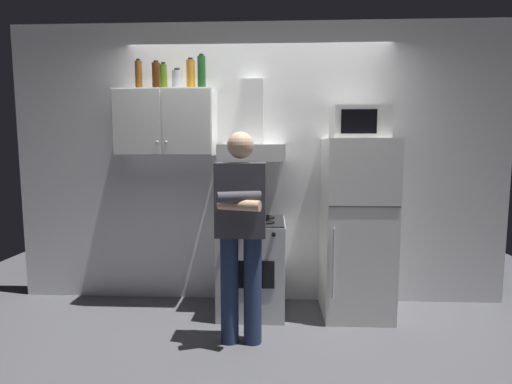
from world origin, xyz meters
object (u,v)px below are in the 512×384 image
(bottle_rum_dark, at_px, (156,76))
(bottle_canister_steel, at_px, (177,80))
(person_standing, at_px, (241,230))
(bottle_beer_brown, at_px, (139,75))
(refrigerator, at_px, (357,228))
(microwave, at_px, (359,123))
(bottle_liquor_amber, at_px, (191,75))
(range_hood, at_px, (252,139))
(upper_cabinet, at_px, (167,123))
(bottle_olive_oil, at_px, (164,77))
(stove_oven, at_px, (252,266))
(bottle_wine_green, at_px, (202,73))

(bottle_rum_dark, bearing_deg, bottle_canister_steel, -17.06)
(person_standing, distance_m, bottle_beer_brown, 1.79)
(bottle_beer_brown, bearing_deg, refrigerator, -3.76)
(refrigerator, xyz_separation_m, microwave, (-0.00, 0.02, 0.94))
(bottle_liquor_amber, height_order, bottle_beer_brown, bottle_liquor_amber)
(person_standing, bearing_deg, range_hood, 86.09)
(upper_cabinet, distance_m, bottle_beer_brown, 0.50)
(refrigerator, relative_size, person_standing, 0.98)
(range_hood, bearing_deg, upper_cabinet, -179.91)
(range_hood, distance_m, bottle_beer_brown, 1.20)
(upper_cabinet, xyz_separation_m, bottle_liquor_amber, (0.23, 0.00, 0.43))
(person_standing, bearing_deg, bottle_rum_dark, 137.64)
(bottle_rum_dark, distance_m, bottle_olive_oil, 0.12)
(range_hood, distance_m, microwave, 0.97)
(stove_oven, bearing_deg, upper_cabinet, 171.10)
(bottle_beer_brown, bearing_deg, person_standing, -36.40)
(range_hood, bearing_deg, refrigerator, -7.55)
(bottle_rum_dark, height_order, bottle_olive_oil, bottle_rum_dark)
(bottle_rum_dark, bearing_deg, range_hood, -2.54)
(microwave, relative_size, bottle_canister_steel, 2.59)
(upper_cabinet, height_order, bottle_beer_brown, bottle_beer_brown)
(bottle_rum_dark, xyz_separation_m, bottle_beer_brown, (-0.15, -0.03, 0.00))
(upper_cabinet, bearing_deg, refrigerator, -4.07)
(bottle_canister_steel, distance_m, bottle_liquor_amber, 0.13)
(microwave, height_order, bottle_beer_brown, bottle_beer_brown)
(upper_cabinet, relative_size, stove_oven, 1.03)
(stove_oven, distance_m, person_standing, 0.77)
(bottle_rum_dark, relative_size, bottle_beer_brown, 0.97)
(bottle_liquor_amber, bearing_deg, person_standing, -54.92)
(refrigerator, xyz_separation_m, bottle_olive_oil, (-1.76, 0.09, 1.36))
(bottle_liquor_amber, relative_size, bottle_rum_dark, 1.05)
(person_standing, distance_m, bottle_liquor_amber, 1.57)
(bottle_beer_brown, xyz_separation_m, bottle_wine_green, (0.58, 0.01, 0.02))
(bottle_canister_steel, relative_size, bottle_olive_oil, 0.78)
(refrigerator, bearing_deg, range_hood, 172.45)
(refrigerator, xyz_separation_m, bottle_beer_brown, (-2.00, 0.13, 1.38))
(microwave, relative_size, bottle_liquor_amber, 1.69)
(range_hood, height_order, bottle_canister_steel, bottle_canister_steel)
(stove_oven, distance_m, microwave, 1.62)
(bottle_canister_steel, height_order, bottle_liquor_amber, bottle_liquor_amber)
(refrigerator, xyz_separation_m, bottle_wine_green, (-1.42, 0.14, 1.40))
(bottle_rum_dark, bearing_deg, bottle_liquor_amber, -6.42)
(refrigerator, xyz_separation_m, person_standing, (-1.00, -0.61, 0.10))
(upper_cabinet, bearing_deg, bottle_beer_brown, 178.46)
(refrigerator, relative_size, bottle_liquor_amber, 5.65)
(upper_cabinet, height_order, bottle_canister_steel, bottle_canister_steel)
(person_standing, bearing_deg, microwave, 32.00)
(range_hood, bearing_deg, bottle_wine_green, 177.85)
(bottle_beer_brown, bearing_deg, bottle_olive_oil, -9.09)
(bottle_olive_oil, bearing_deg, refrigerator, -3.01)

